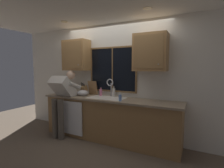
# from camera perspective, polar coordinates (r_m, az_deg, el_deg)

# --- Properties ---
(back_wall) EXTENTS (5.41, 0.12, 2.55)m
(back_wall) POSITION_cam_1_polar(r_m,az_deg,el_deg) (3.91, 1.20, 1.25)
(back_wall) COLOR silver
(back_wall) RESTS_ON floor
(ceiling_downlight_left) EXTENTS (0.14, 0.14, 0.01)m
(ceiling_downlight_left) POSITION_cam_1_polar(r_m,az_deg,el_deg) (3.98, -15.80, 19.53)
(ceiling_downlight_left) COLOR #FFEAB2
(ceiling_downlight_right) EXTENTS (0.14, 0.14, 0.01)m
(ceiling_downlight_right) POSITION_cam_1_polar(r_m,az_deg,el_deg) (3.12, 11.82, 23.67)
(ceiling_downlight_right) COLOR #FFEAB2
(window_glass) EXTENTS (1.10, 0.02, 0.95)m
(window_glass) POSITION_cam_1_polar(r_m,az_deg,el_deg) (3.86, 0.21, 4.91)
(window_glass) COLOR black
(window_frame_top) EXTENTS (1.17, 0.02, 0.04)m
(window_frame_top) POSITION_cam_1_polar(r_m,az_deg,el_deg) (3.88, 0.14, 12.21)
(window_frame_top) COLOR brown
(window_frame_bottom) EXTENTS (1.17, 0.02, 0.04)m
(window_frame_bottom) POSITION_cam_1_polar(r_m,az_deg,el_deg) (3.89, 0.14, -2.37)
(window_frame_bottom) COLOR brown
(window_frame_left) EXTENTS (0.03, 0.02, 0.95)m
(window_frame_left) POSITION_cam_1_polar(r_m,az_deg,el_deg) (4.14, -6.90, 4.92)
(window_frame_left) COLOR brown
(window_frame_right) EXTENTS (0.03, 0.02, 0.95)m
(window_frame_right) POSITION_cam_1_polar(r_m,az_deg,el_deg) (3.63, 8.18, 4.81)
(window_frame_right) COLOR brown
(window_mullion_center) EXTENTS (0.02, 0.02, 0.95)m
(window_mullion_center) POSITION_cam_1_polar(r_m,az_deg,el_deg) (3.85, 0.13, 4.91)
(window_mullion_center) COLOR brown
(lower_cabinet_run) EXTENTS (3.01, 0.58, 0.88)m
(lower_cabinet_run) POSITION_cam_1_polar(r_m,az_deg,el_deg) (3.76, -1.20, -11.89)
(lower_cabinet_run) COLOR olive
(lower_cabinet_run) RESTS_ON floor
(countertop) EXTENTS (3.07, 0.62, 0.04)m
(countertop) POSITION_cam_1_polar(r_m,az_deg,el_deg) (3.64, -1.37, -5.04)
(countertop) COLOR gray
(countertop) RESTS_ON lower_cabinet_run
(dishwasher_front) EXTENTS (0.60, 0.02, 0.74)m
(dishwasher_front) POSITION_cam_1_polar(r_m,az_deg,el_deg) (3.93, -13.65, -11.02)
(dishwasher_front) COLOR white
(upper_cabinet_left) EXTENTS (0.64, 0.36, 0.72)m
(upper_cabinet_left) POSITION_cam_1_polar(r_m,az_deg,el_deg) (4.23, -11.92, 9.40)
(upper_cabinet_left) COLOR #A87A47
(upper_cabinet_right) EXTENTS (0.64, 0.36, 0.72)m
(upper_cabinet_right) POSITION_cam_1_polar(r_m,az_deg,el_deg) (3.40, 12.81, 10.33)
(upper_cabinet_right) COLOR #A87A47
(sink) EXTENTS (0.80, 0.46, 0.21)m
(sink) POSITION_cam_1_polar(r_m,az_deg,el_deg) (3.68, -1.87, -6.15)
(sink) COLOR white
(sink) RESTS_ON lower_cabinet_run
(faucet) EXTENTS (0.18, 0.09, 0.40)m
(faucet) POSITION_cam_1_polar(r_m,az_deg,el_deg) (3.78, -0.46, -0.45)
(faucet) COLOR silver
(faucet) RESTS_ON countertop
(person_standing) EXTENTS (0.53, 0.71, 1.50)m
(person_standing) POSITION_cam_1_polar(r_m,az_deg,el_deg) (4.00, -16.17, -3.73)
(person_standing) COLOR #595147
(person_standing) RESTS_ON floor
(knife_block) EXTENTS (0.12, 0.18, 0.32)m
(knife_block) POSITION_cam_1_polar(r_m,az_deg,el_deg) (4.09, -9.31, -2.10)
(knife_block) COLOR olive
(knife_block) RESTS_ON countertop
(cutting_board) EXTENTS (0.23, 0.09, 0.33)m
(cutting_board) POSITION_cam_1_polar(r_m,az_deg,el_deg) (4.07, -6.52, -1.31)
(cutting_board) COLOR #997047
(cutting_board) RESTS_ON countertop
(mixing_bowl) EXTENTS (0.27, 0.27, 0.13)m
(mixing_bowl) POSITION_cam_1_polar(r_m,az_deg,el_deg) (4.00, -9.81, -2.98)
(mixing_bowl) COLOR #B7B7BC
(mixing_bowl) RESTS_ON countertop
(soap_dispenser) EXTENTS (0.06, 0.07, 0.18)m
(soap_dispenser) POSITION_cam_1_polar(r_m,az_deg,el_deg) (3.30, 2.76, -4.59)
(soap_dispenser) COLOR #668CCC
(soap_dispenser) RESTS_ON countertop
(bottle_green_glass) EXTENTS (0.06, 0.06, 0.20)m
(bottle_green_glass) POSITION_cam_1_polar(r_m,az_deg,el_deg) (3.92, -3.79, -2.78)
(bottle_green_glass) COLOR pink
(bottle_green_glass) RESTS_ON countertop
(bottle_tall_clear) EXTENTS (0.07, 0.07, 0.24)m
(bottle_tall_clear) POSITION_cam_1_polar(r_m,az_deg,el_deg) (3.77, 0.58, -2.81)
(bottle_tall_clear) COLOR silver
(bottle_tall_clear) RESTS_ON countertop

